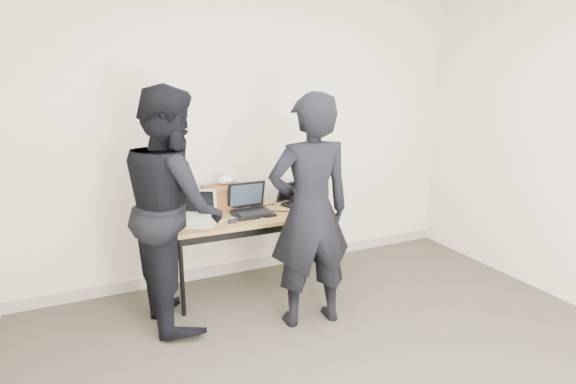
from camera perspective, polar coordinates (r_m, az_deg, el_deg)
room at (r=2.70m, az=12.56°, el=0.30°), size 4.60×4.60×2.80m
desk at (r=4.36m, az=-4.50°, el=-3.39°), size 1.51×0.67×0.72m
laptop_beige at (r=4.16m, az=-10.91°, el=-2.87°), size 0.44×0.43×0.27m
laptop_center at (r=4.36m, az=-4.48°, el=-1.75°), size 0.35×0.34×0.27m
laptop_right at (r=4.64m, az=0.92°, el=-0.87°), size 0.37×0.36×0.21m
leather_satchel at (r=4.46m, az=-7.73°, el=-0.57°), size 0.38×0.22×0.25m
tissue at (r=4.44m, az=-7.45°, el=1.44°), size 0.14×0.11×0.08m
equipment_box at (r=4.74m, az=1.80°, el=-0.23°), size 0.28×0.25×0.15m
power_brick at (r=4.12m, az=-6.56°, el=-3.45°), size 0.08×0.05×0.03m
cables at (r=4.33m, az=-5.05°, el=-2.66°), size 0.97×0.41×0.01m
person_typist at (r=3.71m, az=2.64°, el=-2.42°), size 0.71×0.50×1.84m
person_observer at (r=3.86m, az=-13.48°, el=-1.72°), size 0.75×0.94×1.89m
baseboard at (r=4.99m, az=-4.15°, el=-8.53°), size 4.50×0.03×0.10m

